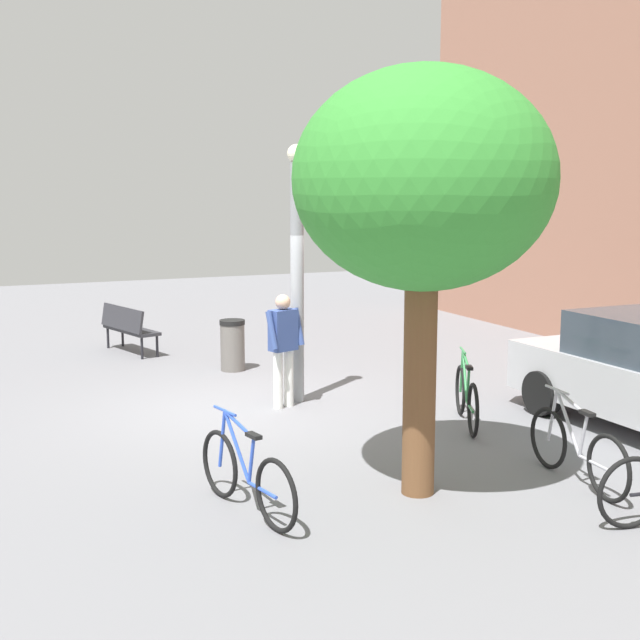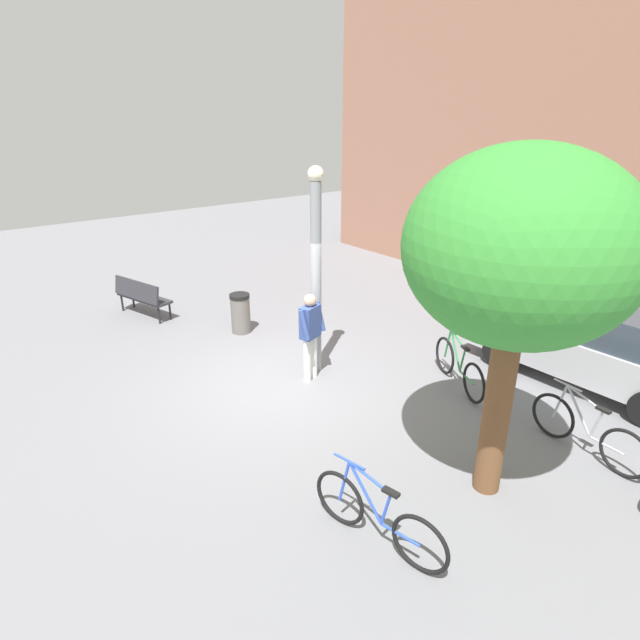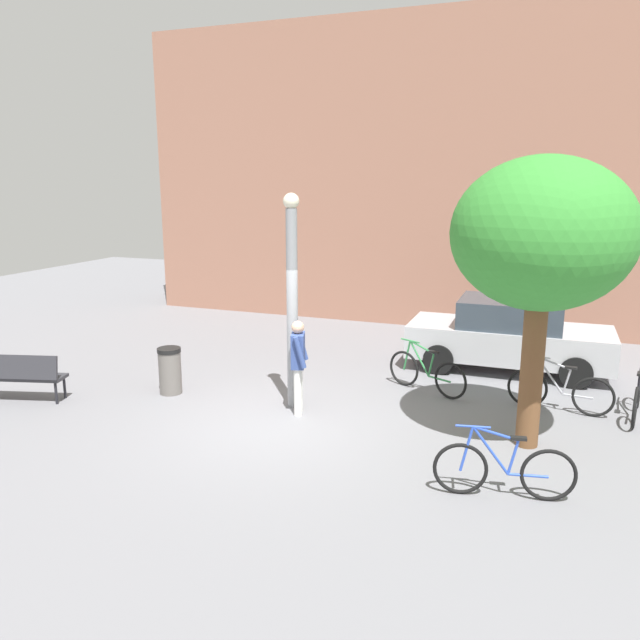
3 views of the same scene
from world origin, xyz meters
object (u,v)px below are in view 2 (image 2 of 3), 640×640
at_px(person_by_lamppost, 310,331).
at_px(bicycle_silver, 586,431).
at_px(park_bench, 141,295).
at_px(plaza_tree, 521,251).
at_px(bicycle_green, 458,367).
at_px(trash_bin, 241,313).
at_px(bicycle_blue, 377,517).
at_px(lamppost, 316,268).
at_px(parked_car_silver, 594,342).

relative_size(person_by_lamppost, bicycle_silver, 0.93).
height_order(park_bench, plaza_tree, plaza_tree).
relative_size(bicycle_green, trash_bin, 1.85).
xyz_separation_m(plaza_tree, trash_bin, (-6.55, 0.07, -2.78)).
xyz_separation_m(person_by_lamppost, bicycle_blue, (3.63, -1.81, -0.58)).
relative_size(lamppost, trash_bin, 4.23).
relative_size(bicycle_silver, bicycle_blue, 1.01).
relative_size(person_by_lamppost, trash_bin, 1.85).
height_order(lamppost, plaza_tree, plaza_tree).
relative_size(plaza_tree, bicycle_green, 2.64).
bearing_deg(bicycle_silver, park_bench, -161.97).
relative_size(person_by_lamppost, bicycle_green, 1.00).
xyz_separation_m(bicycle_green, parked_car_silver, (1.35, 2.07, 0.39)).
distance_m(person_by_lamppost, trash_bin, 2.76).
distance_m(lamppost, park_bench, 5.28).
distance_m(park_bench, bicycle_blue, 8.69).
relative_size(lamppost, park_bench, 2.29).
bearing_deg(plaza_tree, parked_car_silver, 98.78).
bearing_deg(bicycle_silver, parked_car_silver, 114.98).
relative_size(bicycle_blue, bicycle_green, 1.07).
relative_size(plaza_tree, parked_car_silver, 1.04).
xyz_separation_m(person_by_lamppost, trash_bin, (-2.72, 0.09, -0.51)).
bearing_deg(bicycle_blue, lamppost, 151.18).
bearing_deg(plaza_tree, trash_bin, 179.37).
xyz_separation_m(lamppost, plaza_tree, (4.08, -0.30, 1.20)).
xyz_separation_m(person_by_lamppost, plaza_tree, (3.83, 0.02, 2.27)).
bearing_deg(park_bench, plaza_tree, 8.43).
bearing_deg(parked_car_silver, plaza_tree, -81.22).
bearing_deg(trash_bin, park_bench, -149.21).
height_order(park_bench, bicycle_silver, bicycle_silver).
relative_size(plaza_tree, trash_bin, 4.87).
distance_m(bicycle_silver, bicycle_green, 2.42).
bearing_deg(bicycle_silver, trash_bin, -166.76).
height_order(bicycle_silver, trash_bin, bicycle_silver).
bearing_deg(bicycle_blue, park_bench, 176.59).
distance_m(lamppost, person_by_lamppost, 1.14).
relative_size(park_bench, plaza_tree, 0.38).
xyz_separation_m(bicycle_silver, trash_bin, (-6.99, -1.64, 0.07)).
xyz_separation_m(bicycle_silver, parked_car_silver, (-1.06, 2.27, 0.39)).
height_order(bicycle_green, parked_car_silver, parked_car_silver).
relative_size(bicycle_blue, trash_bin, 1.98).
bearing_deg(park_bench, person_by_lamppost, 14.40).
xyz_separation_m(lamppost, park_bench, (-4.80, -1.61, -1.49)).
relative_size(plaza_tree, bicycle_blue, 2.46).
bearing_deg(person_by_lamppost, parked_car_silver, 51.21).
xyz_separation_m(park_bench, trash_bin, (2.33, 1.39, -0.09)).
height_order(lamppost, parked_car_silver, lamppost).
bearing_deg(bicycle_silver, bicycle_green, 175.45).
relative_size(bicycle_silver, bicycle_green, 1.09).
bearing_deg(bicycle_silver, plaza_tree, -104.41).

